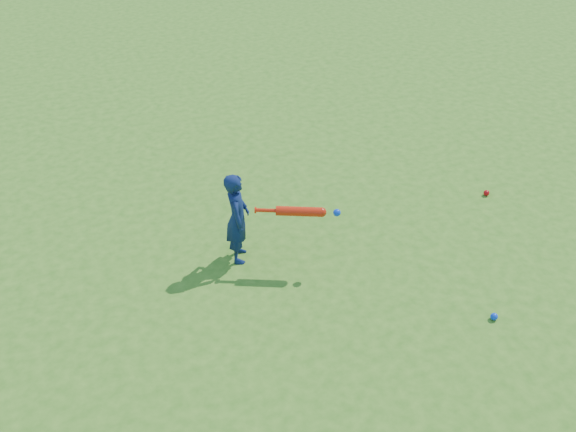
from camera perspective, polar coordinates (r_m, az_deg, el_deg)
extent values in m
plane|color=#39711B|center=(6.17, -4.84, -7.23)|extent=(80.00, 80.00, 0.00)
imported|color=#0F1E49|center=(6.33, -4.52, -0.17)|extent=(0.33, 0.41, 0.99)
sphere|color=red|center=(7.88, 17.23, 1.97)|extent=(0.07, 0.07, 0.07)
sphere|color=blue|center=(6.20, 17.85, -8.51)|extent=(0.07, 0.07, 0.07)
cylinder|color=red|center=(6.19, -2.91, 0.53)|extent=(0.04, 0.06, 0.06)
cylinder|color=red|center=(6.18, -1.94, 0.50)|extent=(0.21, 0.12, 0.04)
cylinder|color=red|center=(6.16, 0.96, 0.41)|extent=(0.44, 0.26, 0.09)
sphere|color=red|center=(6.16, 3.01, 0.34)|extent=(0.09, 0.09, 0.09)
sphere|color=#0C39D9|center=(6.16, 4.37, 0.30)|extent=(0.07, 0.07, 0.07)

